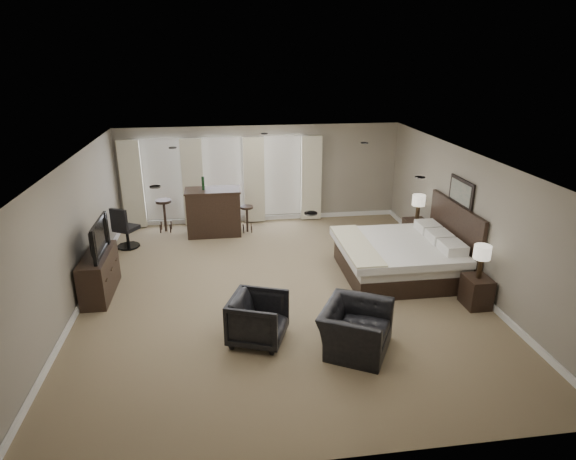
{
  "coord_description": "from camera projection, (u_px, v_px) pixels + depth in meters",
  "views": [
    {
      "loc": [
        -1.03,
        -8.4,
        4.41
      ],
      "look_at": [
        0.2,
        0.4,
        1.1
      ],
      "focal_mm": 30.0,
      "sensor_mm": 36.0,
      "label": 1
    }
  ],
  "objects": [
    {
      "name": "room",
      "position": [
        280.0,
        228.0,
        9.02
      ],
      "size": [
        7.6,
        8.6,
        2.64
      ],
      "color": "#7A694D",
      "rests_on": "ground"
    },
    {
      "name": "window_bay",
      "position": [
        224.0,
        180.0,
        12.73
      ],
      "size": [
        5.25,
        0.2,
        2.3
      ],
      "color": "silver",
      "rests_on": "room"
    },
    {
      "name": "bed",
      "position": [
        403.0,
        241.0,
        9.86
      ],
      "size": [
        2.36,
        2.25,
        1.5
      ],
      "primitive_type": "cube",
      "color": "silver",
      "rests_on": "ground"
    },
    {
      "name": "nightstand_near",
      "position": [
        476.0,
        292.0,
        8.79
      ],
      "size": [
        0.43,
        0.52,
        0.57
      ],
      "primitive_type": "cube",
      "color": "black",
      "rests_on": "ground"
    },
    {
      "name": "nightstand_far",
      "position": [
        415.0,
        234.0,
        11.47
      ],
      "size": [
        0.49,
        0.6,
        0.66
      ],
      "primitive_type": "cube",
      "color": "black",
      "rests_on": "ground"
    },
    {
      "name": "lamp_near",
      "position": [
        481.0,
        262.0,
        8.58
      ],
      "size": [
        0.3,
        0.3,
        0.62
      ],
      "primitive_type": "cube",
      "color": "beige",
      "rests_on": "nightstand_near"
    },
    {
      "name": "lamp_far",
      "position": [
        418.0,
        208.0,
        11.24
      ],
      "size": [
        0.3,
        0.3,
        0.63
      ],
      "primitive_type": "cube",
      "color": "beige",
      "rests_on": "nightstand_far"
    },
    {
      "name": "wall_art",
      "position": [
        461.0,
        192.0,
        9.65
      ],
      "size": [
        0.04,
        0.96,
        0.56
      ],
      "primitive_type": "cube",
      "color": "slate",
      "rests_on": "room"
    },
    {
      "name": "dresser",
      "position": [
        99.0,
        274.0,
        9.16
      ],
      "size": [
        0.46,
        1.44,
        0.84
      ],
      "primitive_type": "cube",
      "color": "black",
      "rests_on": "ground"
    },
    {
      "name": "tv",
      "position": [
        96.0,
        250.0,
        8.99
      ],
      "size": [
        0.66,
        1.15,
        0.15
      ],
      "primitive_type": "imported",
      "rotation": [
        0.0,
        0.0,
        1.57
      ],
      "color": "black",
      "rests_on": "dresser"
    },
    {
      "name": "armchair_near",
      "position": [
        356.0,
        321.0,
        7.43
      ],
      "size": [
        1.19,
        1.34,
        0.98
      ],
      "primitive_type": "imported",
      "rotation": [
        0.0,
        0.0,
        1.06
      ],
      "color": "black",
      "rests_on": "ground"
    },
    {
      "name": "armchair_far",
      "position": [
        258.0,
        317.0,
        7.67
      ],
      "size": [
        1.04,
        1.07,
        0.87
      ],
      "primitive_type": "imported",
      "rotation": [
        0.0,
        0.0,
        1.21
      ],
      "color": "black",
      "rests_on": "ground"
    },
    {
      "name": "bar_counter",
      "position": [
        214.0,
        212.0,
        12.13
      ],
      "size": [
        1.38,
        0.72,
        1.2
      ],
      "primitive_type": "cube",
      "color": "black",
      "rests_on": "ground"
    },
    {
      "name": "bar_stool_left",
      "position": [
        165.0,
        216.0,
        12.42
      ],
      "size": [
        0.52,
        0.52,
        0.85
      ],
      "primitive_type": "cube",
      "rotation": [
        0.0,
        0.0,
        0.37
      ],
      "color": "black",
      "rests_on": "ground"
    },
    {
      "name": "bar_stool_right",
      "position": [
        247.0,
        219.0,
        12.41
      ],
      "size": [
        0.38,
        0.38,
        0.69
      ],
      "primitive_type": "cube",
      "rotation": [
        0.0,
        0.0,
        0.17
      ],
      "color": "black",
      "rests_on": "ground"
    },
    {
      "name": "desk_chair",
      "position": [
        126.0,
        227.0,
        11.35
      ],
      "size": [
        0.71,
        0.71,
        1.02
      ],
      "primitive_type": "cube",
      "rotation": [
        0.0,
        0.0,
        2.62
      ],
      "color": "black",
      "rests_on": "ground"
    }
  ]
}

